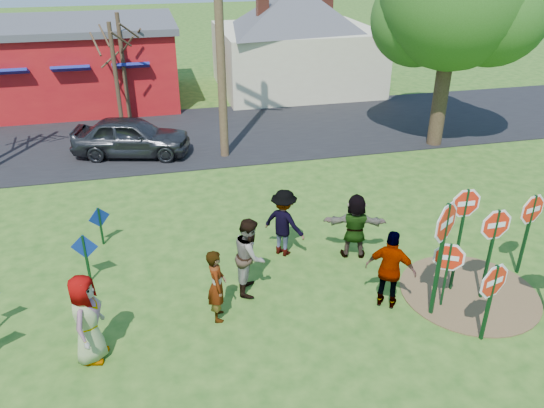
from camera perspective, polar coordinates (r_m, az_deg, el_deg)
The scene contains 24 objects.
ground at distance 12.66m, azimuth 0.23°, elevation -9.70°, with size 120.00×120.00×0.00m, color #265217.
road at distance 22.78m, azimuth -6.62°, elevation 7.50°, with size 120.00×7.50×0.04m, color black.
dirt_patch at distance 13.53m, azimuth 20.41°, elevation -8.88°, with size 3.20×3.20×0.03m, color brown.
red_building at distance 28.58m, azimuth -19.95°, elevation 14.18°, with size 9.40×7.69×3.90m.
cream_house at distance 29.32m, azimuth 2.57°, elevation 17.90°, with size 9.40×9.40×6.50m.
stop_sign_a at distance 12.26m, azimuth 18.43°, elevation -5.94°, with size 0.83×0.44×1.76m.
stop_sign_b at distance 12.47m, azimuth 19.93°, elevation -1.07°, with size 0.92×0.06×2.78m.
stop_sign_c at distance 12.58m, azimuth 22.76°, elevation -3.04°, with size 0.99×0.07×2.45m.
stop_sign_d at distance 13.97m, azimuth 26.09°, elevation -1.11°, with size 1.00×0.26×2.30m.
stop_sign_e at distance 11.51m, azimuth 22.64°, elevation -8.24°, with size 1.00×0.30×1.97m.
stop_sign_g at distance 11.49m, azimuth 18.01°, elevation -3.17°, with size 1.00×0.67×2.92m.
blue_diamond_c at distance 13.42m, azimuth -19.43°, elevation -4.97°, with size 0.64×0.15×1.30m.
blue_diamond_d at distance 14.94m, azimuth -18.02°, elevation -1.83°, with size 0.54×0.29×1.12m.
person_a at distance 11.02m, azimuth -19.30°, elevation -11.60°, with size 0.94×0.61×1.93m, color #393C85.
person_b at distance 11.55m, azimuth -5.97°, elevation -8.69°, with size 0.62×0.41×1.71m, color #1F6652.
person_c at distance 12.31m, azimuth -2.37°, elevation -5.54°, with size 0.92×0.72×1.89m, color #9B4136.
person_d at distance 13.70m, azimuth 1.28°, elevation -2.03°, with size 1.18×0.68×1.83m, color #303035.
person_e at distance 12.07m, azimuth 12.64°, elevation -6.94°, with size 1.12×0.47×1.92m, color #54315E.
person_f at distance 13.79m, azimuth 8.92°, elevation -2.36°, with size 1.63×0.52×1.76m, color #1D5031.
suv at distance 20.77m, azimuth -14.89°, elevation 7.04°, with size 1.75×4.34×1.48m, color #28282D.
utility_pole at distance 19.08m, azimuth -5.76°, elevation 20.08°, with size 2.32×1.08×10.06m.
leafy_tree at distance 21.35m, azimuth 19.35°, elevation 19.74°, with size 5.87×5.35×8.34m.
bare_tree_east at distance 24.56m, azimuth -15.86°, elevation 15.39°, with size 1.80×1.80×4.67m.
bare_tree_extra at distance 23.69m, azimuth -16.65°, elevation 14.51°, with size 1.80×1.80×4.43m.
Camera 1 is at (-2.39, -9.86, 7.57)m, focal length 35.00 mm.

